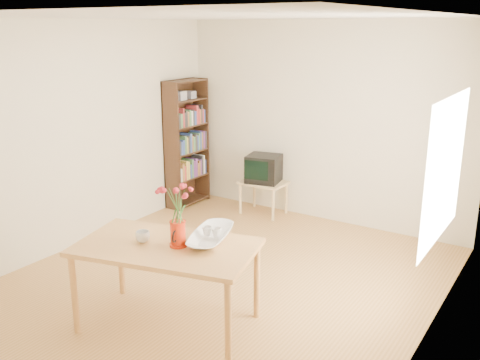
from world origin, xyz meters
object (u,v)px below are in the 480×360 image
Objects in this scene: television at (264,168)px; pitcher at (178,235)px; table at (167,253)px; bowl at (211,217)px; mug at (143,237)px.

pitcher is at bearing -85.07° from television.
pitcher is 0.45× the size of television.
table is 3.69× the size of bowl.
television is (-0.78, 2.94, -0.02)m from table.
television is at bearing -131.94° from mug.
table is at bearing 142.79° from mug.
table is 3.04m from television.
pitcher is (0.10, 0.04, 0.18)m from table.
television is at bearing 111.24° from bowl.
bowl is (0.25, 0.29, 0.29)m from table.
mug is (-0.21, -0.06, 0.12)m from table.
pitcher is 0.33m from mug.
television is (-1.03, 2.65, -0.31)m from bowl.
bowl is at bearing -80.69° from television.
bowl is 0.90× the size of television.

